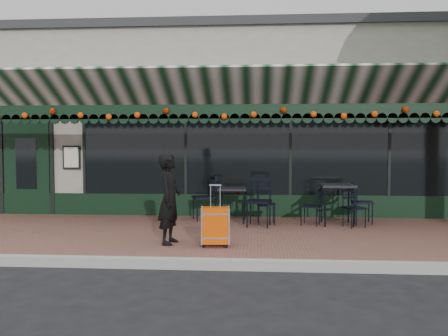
# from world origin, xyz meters

# --- Properties ---
(ground) EXTENTS (80.00, 80.00, 0.00)m
(ground) POSITION_xyz_m (0.00, 0.00, 0.00)
(ground) COLOR black
(ground) RESTS_ON ground
(sidewalk) EXTENTS (18.00, 4.00, 0.15)m
(sidewalk) POSITION_xyz_m (0.00, 2.00, 0.07)
(sidewalk) COLOR brown
(sidewalk) RESTS_ON ground
(curb) EXTENTS (18.00, 0.16, 0.15)m
(curb) POSITION_xyz_m (0.00, -0.08, 0.07)
(curb) COLOR #9E9E99
(curb) RESTS_ON ground
(restaurant_building) EXTENTS (12.00, 9.60, 4.50)m
(restaurant_building) POSITION_xyz_m (0.00, 7.84, 2.27)
(restaurant_building) COLOR gray
(restaurant_building) RESTS_ON ground
(woman) EXTENTS (0.44, 0.60, 1.52)m
(woman) POSITION_xyz_m (-0.81, 0.92, 0.91)
(woman) COLOR black
(woman) RESTS_ON sidewalk
(suitcase) EXTENTS (0.46, 0.28, 1.01)m
(suitcase) POSITION_xyz_m (-0.02, 0.74, 0.49)
(suitcase) COLOR #E14B07
(suitcase) RESTS_ON sidewalk
(cafe_table_a) EXTENTS (0.68, 0.68, 0.84)m
(cafe_table_a) POSITION_xyz_m (2.30, 2.99, 0.90)
(cafe_table_a) COLOR black
(cafe_table_a) RESTS_ON sidewalk
(cafe_table_b) EXTENTS (0.59, 0.59, 0.73)m
(cafe_table_b) POSITION_xyz_m (0.12, 3.18, 0.80)
(cafe_table_b) COLOR black
(cafe_table_b) RESTS_ON sidewalk
(chair_a_left) EXTENTS (0.49, 0.49, 0.77)m
(chair_a_left) POSITION_xyz_m (1.75, 2.90, 0.53)
(chair_a_left) COLOR black
(chair_a_left) RESTS_ON sidewalk
(chair_a_right) EXTENTS (0.45, 0.45, 0.87)m
(chair_a_right) POSITION_xyz_m (2.85, 3.20, 0.58)
(chair_a_right) COLOR black
(chair_a_right) RESTS_ON sidewalk
(chair_a_front) EXTENTS (0.50, 0.50, 0.76)m
(chair_a_front) POSITION_xyz_m (2.59, 2.72, 0.53)
(chair_a_front) COLOR black
(chair_a_front) RESTS_ON sidewalk
(chair_b_left) EXTENTS (0.62, 0.62, 0.97)m
(chair_b_left) POSITION_xyz_m (-0.51, 3.40, 0.64)
(chair_b_left) COLOR black
(chair_b_left) RESTS_ON sidewalk
(chair_b_right) EXTENTS (0.42, 0.42, 0.79)m
(chair_b_right) POSITION_xyz_m (0.84, 2.99, 0.55)
(chair_b_right) COLOR black
(chair_b_right) RESTS_ON sidewalk
(chair_b_front) EXTENTS (0.56, 0.56, 0.99)m
(chair_b_front) POSITION_xyz_m (0.69, 2.67, 0.64)
(chair_b_front) COLOR black
(chair_b_front) RESTS_ON sidewalk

